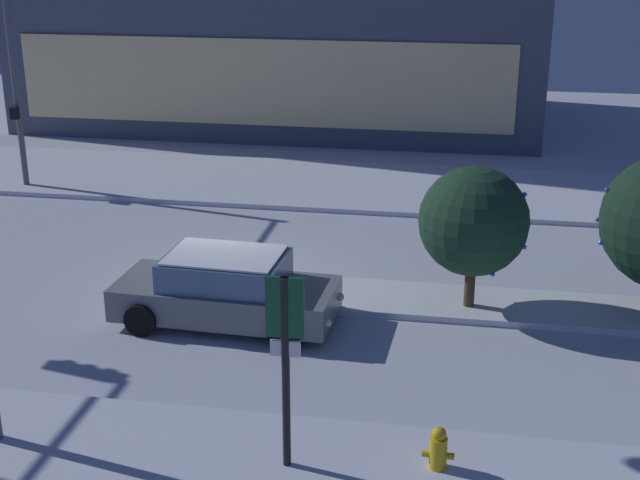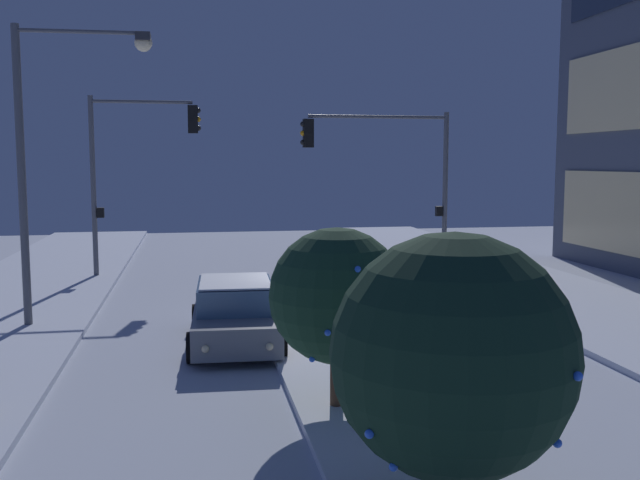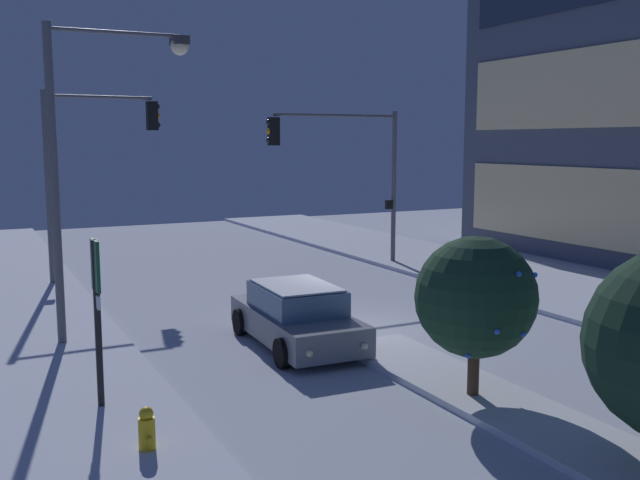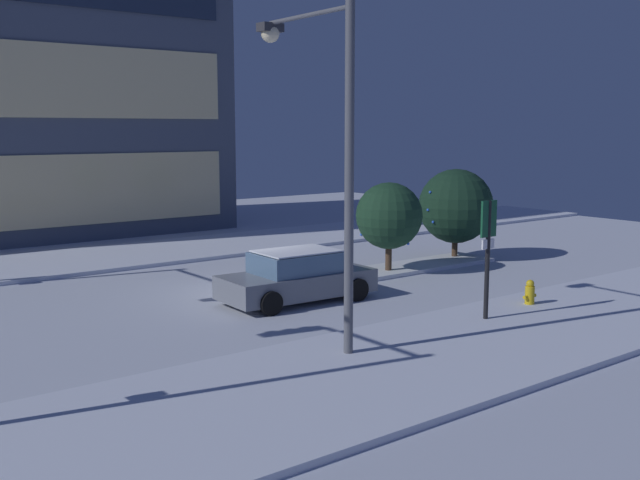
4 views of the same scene
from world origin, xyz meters
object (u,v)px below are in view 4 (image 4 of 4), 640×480
object	(u,v)px
parking_info_sign	(488,245)
street_lamp_arched	(323,128)
decorated_tree_median	(456,206)
decorated_tree_left_of_median	(389,216)
fire_hydrant	(530,295)
car_near	(297,277)

from	to	relation	value
parking_info_sign	street_lamp_arched	bearing A→B (deg)	78.80
decorated_tree_median	decorated_tree_left_of_median	xyz separation A→B (m)	(-3.92, -0.52, -0.04)
street_lamp_arched	decorated_tree_left_of_median	bearing A→B (deg)	-50.71
street_lamp_arched	fire_hydrant	distance (m)	8.23
parking_info_sign	decorated_tree_left_of_median	bearing A→B (deg)	-22.91
car_near	parking_info_sign	bearing A→B (deg)	-62.59
street_lamp_arched	decorated_tree_left_of_median	world-z (taller)	street_lamp_arched
car_near	decorated_tree_left_of_median	distance (m)	5.24
car_near	decorated_tree_left_of_median	world-z (taller)	decorated_tree_left_of_median
car_near	decorated_tree_left_of_median	xyz separation A→B (m)	(4.89, 1.39, 1.30)
car_near	street_lamp_arched	distance (m)	6.35
car_near	decorated_tree_median	xyz separation A→B (m)	(8.80, 1.91, 1.34)
fire_hydrant	street_lamp_arched	bearing A→B (deg)	175.53
fire_hydrant	decorated_tree_left_of_median	world-z (taller)	decorated_tree_left_of_median
car_near	street_lamp_arched	size ratio (longest dim) A/B	0.61
car_near	fire_hydrant	bearing A→B (deg)	-43.38
decorated_tree_left_of_median	fire_hydrant	bearing A→B (deg)	-93.30
fire_hydrant	parking_info_sign	bearing A→B (deg)	-172.19
street_lamp_arched	parking_info_sign	xyz separation A→B (m)	(4.62, -0.84, -2.91)
fire_hydrant	decorated_tree_median	world-z (taller)	decorated_tree_median
decorated_tree_median	fire_hydrant	bearing A→B (deg)	-122.94
street_lamp_arched	fire_hydrant	bearing A→B (deg)	-92.72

